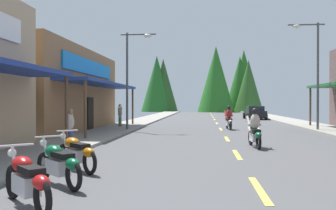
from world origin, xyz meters
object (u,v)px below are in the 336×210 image
Objects in this scene: streetlamp_left at (133,67)px; parked_car_curbside at (255,113)px; streetlamp_right at (312,61)px; pedestrian_by_shop at (71,126)px; motorcycle_parked_left_1 at (58,163)px; rider_cruising_lead at (255,131)px; rider_cruising_trailing at (229,120)px; motorcycle_parked_left_0 at (27,179)px; motorcycle_parked_left_2 at (76,152)px; pedestrian_browsing at (120,114)px.

streetlamp_left is 19.95m from parked_car_curbside.
parked_car_curbside is (-1.27, 16.17, -3.63)m from streetlamp_right.
streetlamp_left is at bearing 78.08° from pedestrian_by_shop.
streetlamp_right reaches higher than motorcycle_parked_left_1.
rider_cruising_trailing is (-0.36, 9.64, 0.00)m from rider_cruising_lead.
motorcycle_parked_left_0 is 19.09m from rider_cruising_trailing.
rider_cruising_lead is (5.33, 5.49, 0.17)m from motorcycle_parked_left_2.
pedestrian_by_shop is (-11.56, -10.29, -3.42)m from streetlamp_right.
parked_car_curbside is (9.79, 17.06, -3.31)m from streetlamp_left.
motorcycle_parked_left_0 is (-9.66, -17.49, -3.83)m from streetlamp_right.
pedestrian_by_shop is at bearing -75.57° from pedestrian_browsing.
streetlamp_right is at bearing 32.78° from pedestrian_by_shop.
pedestrian_browsing reaches higher than motorcycle_parked_left_0.
parked_car_curbside is at bearing 60.14° from streetlamp_left.
streetlamp_left is 10.57m from rider_cruising_lead.
rider_cruising_lead reaches higher than motorcycle_parked_left_0.
streetlamp_left is at bearing -51.00° from pedestrian_browsing.
pedestrian_by_shop reaches higher than motorcycle_parked_left_2.
motorcycle_parked_left_2 is (-10.00, -14.11, -3.83)m from streetlamp_right.
motorcycle_parked_left_2 is 0.96× the size of pedestrian_browsing.
motorcycle_parked_left_0 is at bearing -84.06° from pedestrian_by_shop.
motorcycle_parked_left_2 is 15.92m from pedestrian_browsing.
pedestrian_browsing reaches higher than motorcycle_parked_left_1.
motorcycle_parked_left_1 is at bearing -85.12° from streetlamp_left.
motorcycle_parked_left_2 is 7.66m from rider_cruising_lead.
rider_cruising_lead is at bearing 177.34° from rider_cruising_trailing.
motorcycle_parked_left_2 is 31.50m from parked_car_curbside.
streetlamp_right is 6.30m from rider_cruising_trailing.
streetlamp_left is 2.85× the size of rider_cruising_trailing.
pedestrian_browsing is at bearing -36.47° from motorcycle_parked_left_0.
streetlamp_left reaches higher than pedestrian_by_shop.
pedestrian_by_shop is 28.39m from parked_car_curbside.
streetlamp_left reaches higher than pedestrian_browsing.
pedestrian_browsing is (-2.65, 17.42, 0.48)m from motorcycle_parked_left_1.
motorcycle_parked_left_0 is 34.68m from parked_car_curbside.
streetlamp_right is 4.16× the size of motorcycle_parked_left_2.
rider_cruising_lead is (4.99, 8.87, 0.17)m from motorcycle_parked_left_0.
rider_cruising_trailing is (4.77, 16.83, 0.17)m from motorcycle_parked_left_1.
pedestrian_by_shop is 0.36× the size of parked_car_curbside.
rider_cruising_lead is 9.65m from rider_cruising_trailing.
streetlamp_right reaches higher than streetlamp_left.
streetlamp_right is 10.46m from rider_cruising_lead.
motorcycle_parked_left_0 is 0.98× the size of motorcycle_parked_left_1.
streetlamp_right is 15.85m from pedestrian_by_shop.
motorcycle_parked_left_2 is 15.93m from rider_cruising_trailing.
pedestrian_by_shop reaches higher than motorcycle_parked_left_0.
motorcycle_parked_left_0 is 3.40m from motorcycle_parked_left_2.
motorcycle_parked_left_2 is at bearing 157.01° from rider_cruising_trailing.
motorcycle_parked_left_2 is 1.02× the size of pedestrian_by_shop.
rider_cruising_trailing is at bearing -58.84° from motorcycle_parked_left_0.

